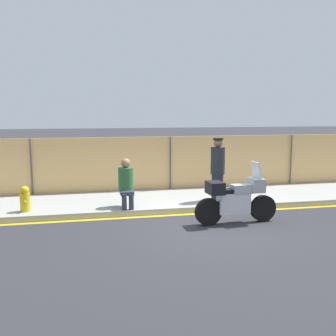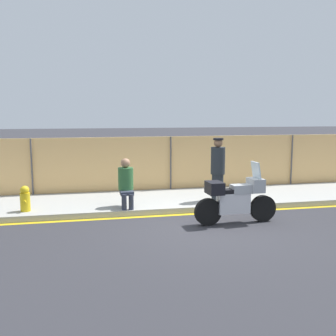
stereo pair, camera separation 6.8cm
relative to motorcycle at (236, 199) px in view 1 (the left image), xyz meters
name	(u,v)px [view 1 (the left image)]	position (x,y,z in m)	size (l,w,h in m)	color
ground_plane	(207,226)	(-0.79, -0.12, -0.63)	(120.00, 120.00, 0.00)	#2D2D33
sidewalk	(180,200)	(-0.79, 2.55, -0.55)	(33.51, 2.74, 0.16)	#9E9E99
curb_paint_stripe	(193,214)	(-0.79, 1.09, -0.63)	(33.51, 0.18, 0.01)	gold
storefront_fence	(170,165)	(-0.79, 4.01, 0.35)	(31.84, 0.17, 1.95)	#E5B26B
motorcycle	(236,199)	(0.00, 0.00, 0.00)	(2.16, 0.55, 1.54)	black
officer_standing	(218,169)	(0.19, 1.89, 0.48)	(0.42, 0.42, 1.86)	#1E2328
person_seated_on_curb	(126,180)	(-2.55, 1.66, 0.27)	(0.42, 0.71, 1.35)	#2D3342
fire_hydrant	(25,199)	(-5.23, 1.72, -0.13)	(0.26, 0.32, 0.68)	gold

